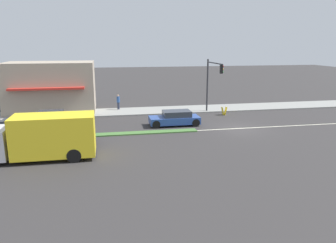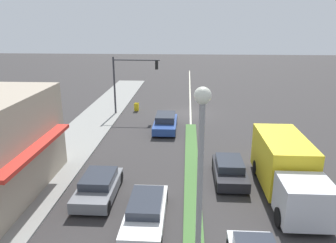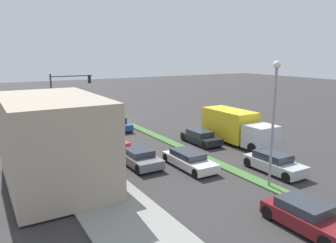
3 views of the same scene
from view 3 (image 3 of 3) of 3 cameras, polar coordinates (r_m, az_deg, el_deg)
The scene contains 16 objects.
ground_plane at distance 25.25m, azimuth 6.53°, elevation -6.43°, with size 160.00×160.00×0.00m, color #333030.
sidewalk_right at distance 20.88m, azimuth -13.04°, elevation -10.48°, with size 4.00×73.00×0.12m, color gray.
median_strip at distance 19.37m, azimuth 23.24°, elevation -13.02°, with size 0.90×46.00×0.10m, color #477538.
lane_marking_center at distance 40.58m, azimuth -8.98°, elevation 0.49°, with size 0.16×60.00×0.01m, color beige.
building_corner_store at distance 20.69m, azimuth -19.29°, elevation -3.16°, with size 6.04×9.19×5.28m.
traffic_signal_main at distance 37.53m, azimuth -17.52°, elevation 5.20°, with size 4.59×0.34×5.60m.
street_lamp at distance 19.64m, azimuth 17.97°, elevation 2.17°, with size 0.44×0.44×7.37m.
pedestrian at distance 28.05m, azimuth -20.67°, elevation -3.15°, with size 0.34×0.34×1.67m.
warning_aframe_sign at distance 39.40m, azimuth -16.95°, elevation 0.41°, with size 0.45×0.53×0.84m.
delivery_truck at distance 29.60m, azimuth 11.75°, elevation -0.93°, with size 2.44×7.50×2.87m.
sedan_dark at distance 29.13m, azimuth 5.72°, elevation -2.74°, with size 1.80×3.99×1.19m.
sedan_maroon at distance 16.73m, azimuth 22.93°, elevation -14.87°, with size 1.88×3.95×1.26m.
suv_grey at distance 23.53m, azimuth -5.02°, elevation -6.24°, with size 1.91×4.08×1.21m.
coupe_blue at distance 34.73m, azimuth -9.06°, elevation -0.32°, with size 1.90×4.55×1.36m.
van_white at distance 23.07m, azimuth 3.70°, elevation -6.67°, with size 1.79×4.59×1.16m.
sedan_silver at distance 23.26m, azimuth 17.98°, elevation -6.88°, with size 1.76×4.23×1.33m.
Camera 3 is at (14.61, 37.03, 7.88)m, focal length 35.00 mm.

